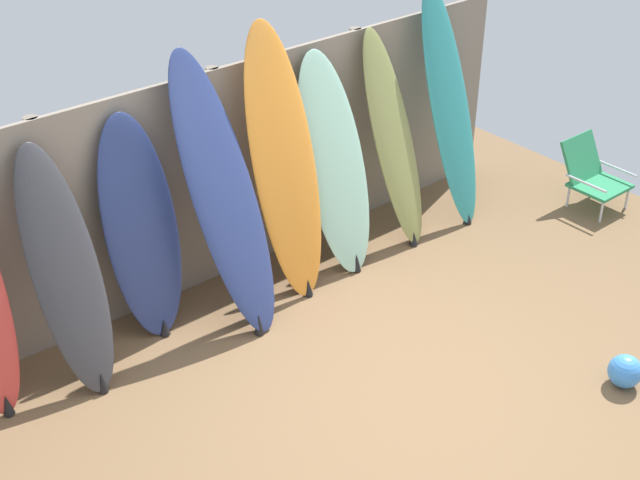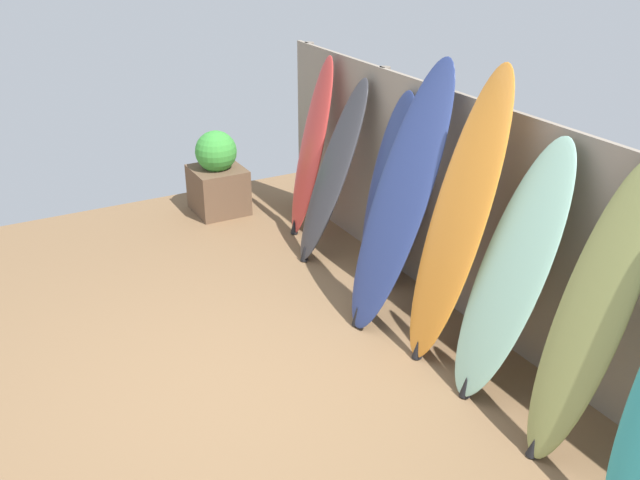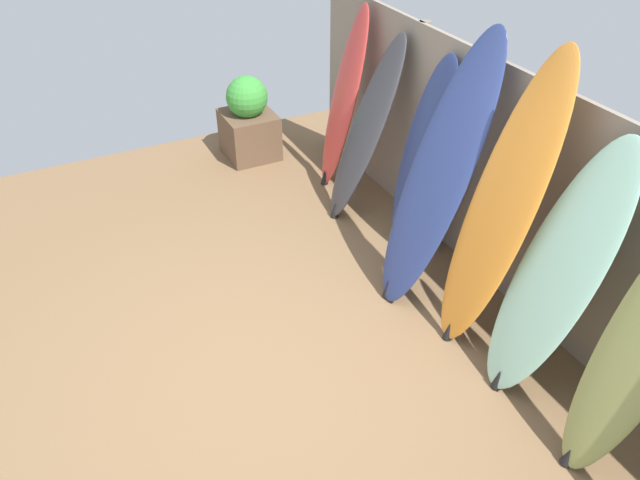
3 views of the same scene
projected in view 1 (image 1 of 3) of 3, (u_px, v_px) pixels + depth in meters
The scene contains 11 objects.
ground at pixel (390, 390), 6.27m from camera, with size 7.68×7.68×0.00m, color brown.
fence_back at pixel (221, 176), 7.12m from camera, with size 6.08×0.11×1.80m.
surfboard_charcoal_1 at pixel (66, 273), 6.02m from camera, with size 0.50×0.75×1.71m.
surfboard_navy_2 at pixel (142, 230), 6.48m from camera, with size 0.59×0.47×1.73m.
surfboard_navy_3 at pixel (224, 197), 6.53m from camera, with size 0.67×0.95×2.09m.
surfboard_orange_4 at pixel (285, 165), 6.88m from camera, with size 0.60×0.69×2.17m.
surfboard_seafoam_5 at pixel (335, 165), 7.29m from camera, with size 0.62×0.73×1.80m.
surfboard_olive_6 at pixel (394, 140), 7.65m from camera, with size 0.50×0.77×1.85m.
surfboard_teal_7 at pixel (450, 107), 7.91m from camera, with size 0.47×0.78×2.12m.
beach_chair at pixel (592, 173), 8.41m from camera, with size 0.50×0.58×0.63m.
beach_ball at pixel (625, 371), 6.26m from camera, with size 0.24×0.24×0.24m, color #3F8CE5.
Camera 1 is at (-3.44, -3.37, 4.19)m, focal length 50.00 mm.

